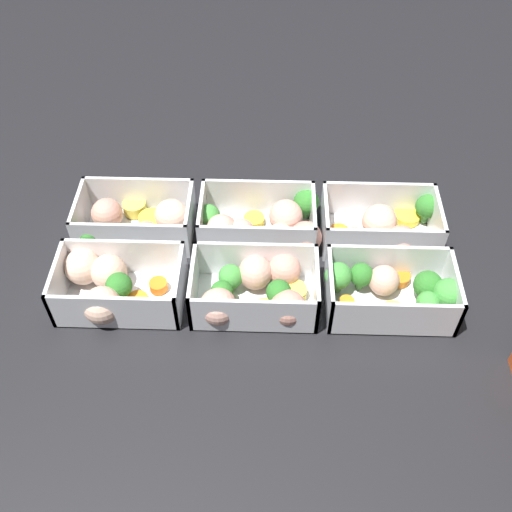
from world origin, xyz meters
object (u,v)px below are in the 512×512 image
container_near_left (385,227)px  container_far_right (110,285)px  container_far_left (394,290)px  container_far_center (258,291)px  container_near_center (264,225)px  container_near_right (137,220)px

container_near_left → container_far_right: bearing=17.7°
container_near_left → container_far_right: same height
container_near_left → container_far_right: size_ratio=1.00×
container_far_left → container_far_center: same height
container_near_left → container_far_center: (0.18, 0.12, 0.00)m
container_near_left → container_near_center: (0.18, 0.00, 0.00)m
container_far_center → container_far_right: size_ratio=0.96×
container_near_right → container_far_center: 0.22m
container_near_right → container_near_center: bearing=178.5°
container_near_left → container_far_right: (0.38, 0.12, 0.00)m
container_near_center → container_far_right: same height
container_near_left → container_far_left: size_ratio=0.98×
container_near_left → container_far_center: bearing=34.3°
container_near_center → container_far_left: bearing=146.6°
container_far_center → container_far_right: bearing=-1.0°
container_far_left → container_far_right: same height
container_near_left → container_near_center: same height
container_far_left → container_far_center: (0.18, 0.01, -0.00)m
container_far_center → container_near_center: bearing=-92.6°
container_near_center → container_far_center: 0.12m
container_near_left → container_near_right: same height
container_far_right → container_far_center: bearing=179.0°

